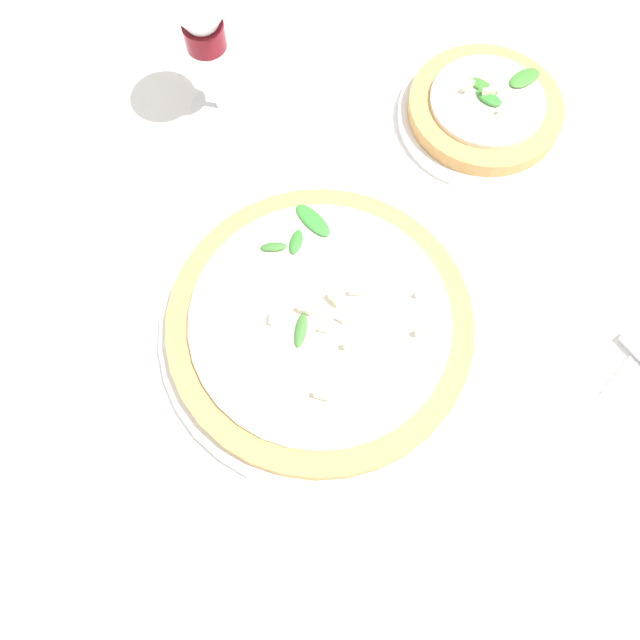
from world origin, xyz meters
The scene contains 5 objects.
ground_plane centered at (0.00, 0.00, 0.00)m, with size 6.00×6.00×0.00m, color white.
pizza_arugula_main centered at (0.02, 0.04, 0.02)m, with size 0.31×0.31×0.05m.
pizza_personal_side centered at (-0.10, 0.33, 0.02)m, with size 0.19×0.19×0.05m.
wine_glass centered at (-0.27, 0.09, 0.12)m, with size 0.08×0.08×0.16m.
side_plate_white centered at (-0.02, -0.26, 0.01)m, with size 0.17×0.17×0.02m.
Camera 1 is at (0.20, -0.08, 0.57)m, focal length 35.00 mm.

